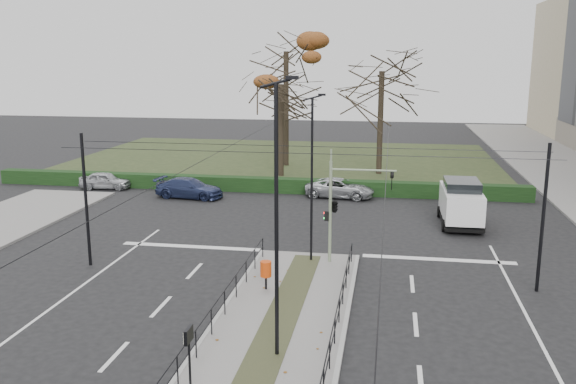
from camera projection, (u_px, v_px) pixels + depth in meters
name	position (u px, v px, depth m)	size (l,w,h in m)	color
ground	(293.00, 295.00, 24.08)	(140.00, 140.00, 0.00)	black
median_island	(282.00, 319.00, 21.65)	(4.40, 15.00, 0.14)	slate
park	(283.00, 160.00, 55.87)	(38.00, 26.00, 0.10)	#253118
hedge	(251.00, 184.00, 42.86)	(38.00, 1.00, 1.00)	black
median_railing	(281.00, 296.00, 21.36)	(4.14, 13.24, 0.92)	black
catenary	(299.00, 201.00, 24.91)	(20.00, 34.00, 6.00)	black
traffic_light	(336.00, 204.00, 26.98)	(3.13, 1.79, 4.61)	gray
litter_bin	(266.00, 269.00, 24.11)	(0.45, 0.45, 1.15)	black
info_panel	(189.00, 343.00, 16.16)	(0.12, 0.53, 2.03)	black
streetlamp_median_near	(277.00, 220.00, 18.00)	(0.71, 0.15, 8.52)	black
streetlamp_median_far	(312.00, 178.00, 26.98)	(0.63, 0.13, 7.53)	black
parked_car_first	(105.00, 180.00, 43.61)	(1.45, 3.60, 1.23)	#A5A7AC
parked_car_third	(189.00, 188.00, 40.81)	(1.86, 4.57, 1.33)	#212A4E
parked_car_fourth	(340.00, 188.00, 40.92)	(2.12, 4.60, 1.28)	#A5A7AC
white_van	(461.00, 202.00, 33.99)	(2.24, 4.86, 2.55)	white
rust_tree	(286.00, 52.00, 50.91)	(7.78, 7.78, 12.70)	black
bare_tree_center	(382.00, 79.00, 47.51)	(8.31, 8.31, 10.77)	black
bare_tree_near	(281.00, 91.00, 46.87)	(6.35, 6.35, 9.48)	black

